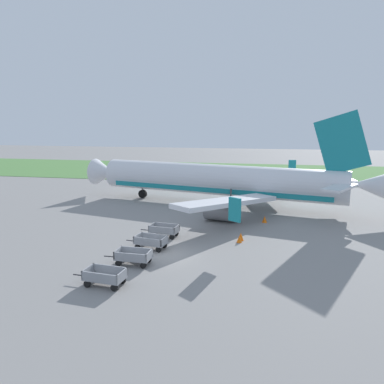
% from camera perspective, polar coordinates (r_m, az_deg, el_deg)
% --- Properties ---
extents(ground_plane, '(220.00, 220.00, 0.00)m').
position_cam_1_polar(ground_plane, '(28.96, -3.79, -9.70)').
color(ground_plane, gray).
extents(grass_strip, '(220.00, 28.00, 0.06)m').
position_cam_1_polar(grass_strip, '(74.87, 5.33, 3.20)').
color(grass_strip, '#518442').
rests_on(grass_strip, ground).
extents(airplane, '(37.37, 30.23, 11.34)m').
position_cam_1_polar(airplane, '(44.40, 5.12, 1.71)').
color(airplane, silver).
rests_on(airplane, ground).
extents(baggage_cart_nearest, '(3.61, 1.65, 1.07)m').
position_cam_1_polar(baggage_cart_nearest, '(24.36, -13.41, -12.61)').
color(baggage_cart_nearest, gray).
rests_on(baggage_cart_nearest, ground).
extents(baggage_cart_second_in_row, '(3.57, 1.48, 1.07)m').
position_cam_1_polar(baggage_cart_second_in_row, '(27.23, -9.10, -9.84)').
color(baggage_cart_second_in_row, gray).
rests_on(baggage_cart_second_in_row, ground).
extents(baggage_cart_third_in_row, '(3.63, 1.83, 1.07)m').
position_cam_1_polar(baggage_cart_third_in_row, '(30.20, -6.42, -7.64)').
color(baggage_cart_third_in_row, gray).
rests_on(baggage_cart_third_in_row, ground).
extents(baggage_cart_fourth_in_row, '(3.61, 1.70, 1.07)m').
position_cam_1_polar(baggage_cart_fourth_in_row, '(33.11, -4.37, -5.91)').
color(baggage_cart_fourth_in_row, gray).
rests_on(baggage_cart_fourth_in_row, ground).
extents(traffic_cone_near_plane, '(0.53, 0.53, 0.70)m').
position_cam_1_polar(traffic_cone_near_plane, '(32.32, 7.57, -6.87)').
color(traffic_cone_near_plane, orange).
rests_on(traffic_cone_near_plane, ground).
extents(traffic_cone_mid_apron, '(0.51, 0.51, 0.68)m').
position_cam_1_polar(traffic_cone_mid_apron, '(38.24, 11.20, -4.17)').
color(traffic_cone_mid_apron, orange).
rests_on(traffic_cone_mid_apron, ground).
extents(traffic_cone_by_carts, '(0.46, 0.46, 0.60)m').
position_cam_1_polar(traffic_cone_by_carts, '(31.83, 7.35, -7.24)').
color(traffic_cone_by_carts, orange).
rests_on(traffic_cone_by_carts, ground).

